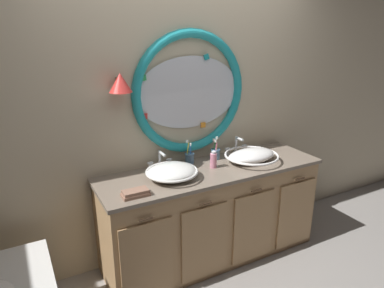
% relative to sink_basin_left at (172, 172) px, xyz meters
% --- Properties ---
extents(ground_plane, '(14.00, 14.00, 0.00)m').
position_rel_sink_basin_left_xyz_m(ground_plane, '(0.26, -0.24, -0.90)').
color(ground_plane, gray).
extents(back_wall_assembly, '(6.40, 0.26, 2.60)m').
position_rel_sink_basin_left_xyz_m(back_wall_assembly, '(0.26, 0.35, 0.41)').
color(back_wall_assembly, beige).
rests_on(back_wall_assembly, ground_plane).
extents(vanity_counter, '(1.93, 0.61, 0.84)m').
position_rel_sink_basin_left_xyz_m(vanity_counter, '(0.38, 0.03, -0.48)').
color(vanity_counter, tan).
rests_on(vanity_counter, ground_plane).
extents(sink_basin_left, '(0.41, 0.41, 0.11)m').
position_rel_sink_basin_left_xyz_m(sink_basin_left, '(0.00, 0.00, 0.00)').
color(sink_basin_left, white).
rests_on(sink_basin_left, vanity_counter).
extents(sink_basin_right, '(0.48, 0.48, 0.11)m').
position_rel_sink_basin_left_xyz_m(sink_basin_right, '(0.77, 0.00, -0.00)').
color(sink_basin_right, white).
rests_on(sink_basin_right, vanity_counter).
extents(faucet_set_left, '(0.22, 0.14, 0.16)m').
position_rel_sink_basin_left_xyz_m(faucet_set_left, '(0.00, 0.23, 0.01)').
color(faucet_set_left, silver).
rests_on(faucet_set_left, vanity_counter).
extents(faucet_set_right, '(0.24, 0.13, 0.17)m').
position_rel_sink_basin_left_xyz_m(faucet_set_right, '(0.77, 0.23, 0.01)').
color(faucet_set_right, silver).
rests_on(faucet_set_right, vanity_counter).
extents(toothbrush_holder_left, '(0.08, 0.08, 0.21)m').
position_rel_sink_basin_left_xyz_m(toothbrush_holder_left, '(0.27, 0.21, -0.00)').
color(toothbrush_holder_left, slate).
rests_on(toothbrush_holder_left, vanity_counter).
extents(toothbrush_holder_right, '(0.09, 0.09, 0.21)m').
position_rel_sink_basin_left_xyz_m(toothbrush_holder_right, '(0.52, 0.20, -0.00)').
color(toothbrush_holder_right, slate).
rests_on(toothbrush_holder_right, vanity_counter).
extents(soap_dispenser, '(0.06, 0.06, 0.15)m').
position_rel_sink_basin_left_xyz_m(soap_dispenser, '(0.40, 0.04, 0.01)').
color(soap_dispenser, pink).
rests_on(soap_dispenser, vanity_counter).
extents(folded_hand_towel, '(0.19, 0.10, 0.05)m').
position_rel_sink_basin_left_xyz_m(folded_hand_towel, '(-0.35, -0.15, -0.03)').
color(folded_hand_towel, '#936B56').
rests_on(folded_hand_towel, vanity_counter).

